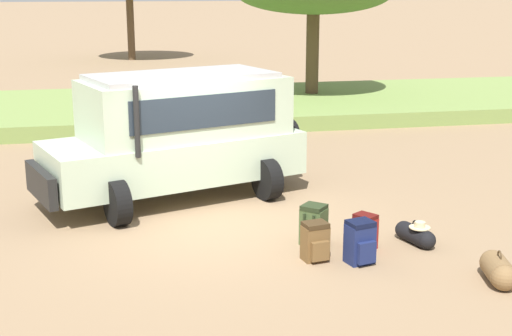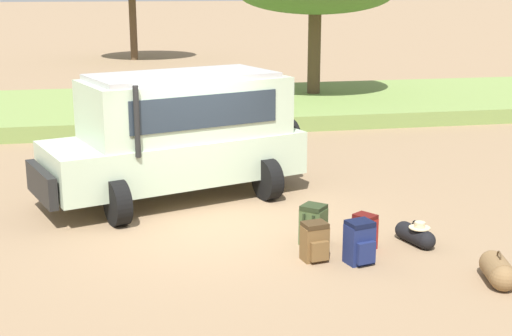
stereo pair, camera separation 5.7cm
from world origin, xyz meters
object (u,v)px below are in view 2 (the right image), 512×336
safari_vehicle (179,133)px  backpack_cluster_center (364,232)px  duffel_bag_low_black_case (415,235)px  backpack_near_rear_wheel (314,225)px  backpack_beside_front_wheel (360,243)px  backpack_outermost (315,242)px  duffel_bag_soft_canvas (498,270)px

safari_vehicle → backpack_cluster_center: size_ratio=9.72×
backpack_cluster_center → duffel_bag_low_black_case: backpack_cluster_center is taller
backpack_near_rear_wheel → duffel_bag_low_black_case: (1.61, -0.32, -0.17)m
backpack_beside_front_wheel → backpack_cluster_center: (0.28, 0.58, -0.05)m
backpack_outermost → duffel_bag_soft_canvas: bearing=-30.0°
backpack_cluster_center → backpack_near_rear_wheel: 0.81m
backpack_cluster_center → duffel_bag_soft_canvas: 2.16m
backpack_cluster_center → duffel_bag_soft_canvas: backpack_cluster_center is taller
backpack_cluster_center → backpack_near_rear_wheel: size_ratio=0.85×
duffel_bag_low_black_case → duffel_bag_soft_canvas: size_ratio=0.93×
backpack_beside_front_wheel → backpack_cluster_center: 0.64m
duffel_bag_low_black_case → safari_vehicle: bearing=136.2°
safari_vehicle → backpack_near_rear_wheel: (1.86, -3.01, -0.97)m
backpack_near_rear_wheel → duffel_bag_soft_canvas: size_ratio=0.73×
backpack_cluster_center → duffel_bag_low_black_case: bearing=1.6°
safari_vehicle → duffel_bag_low_black_case: (3.48, -3.33, -1.14)m
safari_vehicle → backpack_outermost: size_ratio=9.09×
safari_vehicle → backpack_outermost: bearing=-65.4°
backpack_near_rear_wheel → duffel_bag_low_black_case: size_ratio=0.79×
backpack_near_rear_wheel → safari_vehicle: bearing=121.7°
backpack_near_rear_wheel → backpack_outermost: 0.70m
backpack_near_rear_wheel → duffel_bag_low_black_case: 1.65m
backpack_outermost → duffel_bag_soft_canvas: backpack_outermost is taller
backpack_outermost → duffel_bag_low_black_case: size_ratio=0.72×
safari_vehicle → backpack_beside_front_wheel: size_ratio=8.22×
backpack_near_rear_wheel → backpack_outermost: bearing=-104.1°
safari_vehicle → backpack_cluster_center: bearing=-52.3°
safari_vehicle → backpack_outermost: 4.18m
backpack_cluster_center → backpack_outermost: bearing=-159.8°
safari_vehicle → duffel_bag_low_black_case: bearing=-43.8°
backpack_beside_front_wheel → backpack_near_rear_wheel: backpack_beside_front_wheel is taller
backpack_beside_front_wheel → duffel_bag_soft_canvas: 1.99m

